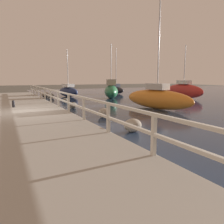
% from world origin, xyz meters
% --- Properties ---
extents(ground_plane, '(120.00, 120.00, 0.00)m').
position_xyz_m(ground_plane, '(0.00, 0.00, 0.00)').
color(ground_plane, '#4C473D').
extents(dock_walkway, '(4.74, 36.00, 0.30)m').
position_xyz_m(dock_walkway, '(0.00, 0.00, 0.15)').
color(dock_walkway, '#9E998E').
rests_on(dock_walkway, ground).
extents(railing, '(0.10, 32.50, 1.02)m').
position_xyz_m(railing, '(2.27, 0.00, 0.99)').
color(railing, silver).
rests_on(railing, dock_walkway).
extents(boulder_water_edge, '(0.72, 0.65, 0.54)m').
position_xyz_m(boulder_water_edge, '(3.67, -5.53, 0.27)').
color(boulder_water_edge, gray).
rests_on(boulder_water_edge, ground).
extents(boulder_mid_strip, '(0.62, 0.55, 0.46)m').
position_xyz_m(boulder_mid_strip, '(3.47, 2.12, 0.23)').
color(boulder_mid_strip, '#666056').
rests_on(boulder_mid_strip, ground).
extents(boulder_downstream, '(0.72, 0.65, 0.54)m').
position_xyz_m(boulder_downstream, '(3.62, 10.90, 0.27)').
color(boulder_downstream, '#666056').
rests_on(boulder_downstream, ground).
extents(boulder_near_dock, '(0.80, 0.72, 0.60)m').
position_xyz_m(boulder_near_dock, '(3.31, 12.34, 0.30)').
color(boulder_near_dock, gray).
rests_on(boulder_near_dock, ground).
extents(boulder_upstream, '(0.67, 0.61, 0.50)m').
position_xyz_m(boulder_upstream, '(4.02, -2.00, 0.25)').
color(boulder_upstream, gray).
rests_on(boulder_upstream, ground).
extents(boulder_far_strip, '(0.54, 0.49, 0.40)m').
position_xyz_m(boulder_far_strip, '(3.94, 6.10, 0.20)').
color(boulder_far_strip, '#666056').
rests_on(boulder_far_strip, ground).
extents(mooring_bollard, '(0.17, 0.17, 0.45)m').
position_xyz_m(mooring_bollard, '(-0.33, 2.28, 0.53)').
color(mooring_bollard, black).
rests_on(mooring_bollard, dock_walkway).
extents(sailboat_green, '(3.02, 4.51, 5.68)m').
position_xyz_m(sailboat_green, '(9.54, 8.38, 0.80)').
color(sailboat_green, '#236B42').
rests_on(sailboat_green, water_surface).
extents(sailboat_navy, '(2.15, 3.78, 5.31)m').
position_xyz_m(sailboat_navy, '(5.85, 12.11, 0.64)').
color(sailboat_navy, '#192347').
rests_on(sailboat_navy, water_surface).
extents(sailboat_red, '(1.18, 5.51, 5.57)m').
position_xyz_m(sailboat_red, '(16.60, 5.00, 0.82)').
color(sailboat_red, red).
rests_on(sailboat_red, water_surface).
extents(sailboat_black, '(1.63, 3.19, 6.12)m').
position_xyz_m(sailboat_black, '(13.17, 14.24, 0.57)').
color(sailboat_black, black).
rests_on(sailboat_black, water_surface).
extents(sailboat_orange, '(2.22, 5.85, 8.14)m').
position_xyz_m(sailboat_orange, '(8.67, -0.63, 0.75)').
color(sailboat_orange, orange).
rests_on(sailboat_orange, water_surface).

